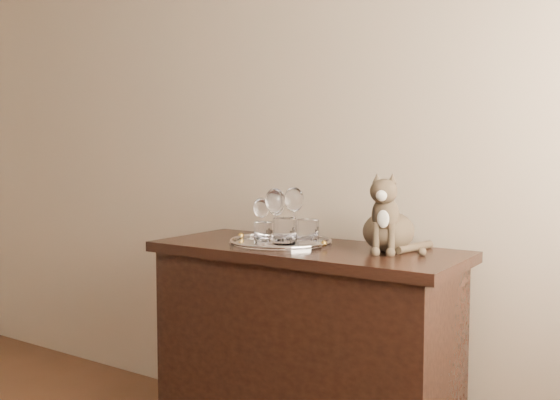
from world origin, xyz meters
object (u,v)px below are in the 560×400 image
(wine_glass_b, at_px, (294,213))
(cat, at_px, (389,212))
(tray, at_px, (281,243))
(sideboard, at_px, (305,355))
(wine_glass_c, at_px, (261,219))
(tumbler_a, at_px, (284,231))
(tumbler_c, at_px, (308,232))
(wine_glass_a, at_px, (276,217))
(wine_glass_d, at_px, (275,215))
(tumbler_b, at_px, (264,233))

(wine_glass_b, height_order, cat, cat)
(tray, bearing_deg, sideboard, 2.03)
(wine_glass_b, xyz_separation_m, wine_glass_c, (-0.10, -0.09, -0.02))
(wine_glass_b, distance_m, tumbler_a, 0.16)
(tray, distance_m, cat, 0.45)
(tumbler_c, xyz_separation_m, cat, (0.29, 0.08, 0.09))
(wine_glass_a, height_order, wine_glass_d, wine_glass_d)
(tumbler_a, relative_size, tumbler_c, 1.04)
(wine_glass_b, bearing_deg, tumbler_a, -71.96)
(sideboard, relative_size, tumbler_a, 11.99)
(tumbler_b, bearing_deg, wine_glass_a, 108.49)
(wine_glass_d, bearing_deg, wine_glass_b, 74.42)
(wine_glass_c, height_order, wine_glass_d, wine_glass_d)
(cat, bearing_deg, tumbler_a, -176.64)
(wine_glass_b, bearing_deg, tray, -88.27)
(sideboard, distance_m, wine_glass_d, 0.56)
(wine_glass_a, bearing_deg, wine_glass_b, 10.50)
(wine_glass_c, xyz_separation_m, wine_glass_d, (0.07, -0.00, 0.02))
(wine_glass_a, relative_size, cat, 0.60)
(tray, height_order, wine_glass_c, wine_glass_c)
(sideboard, bearing_deg, wine_glass_a, 156.35)
(sideboard, bearing_deg, wine_glass_c, 178.79)
(tumbler_c, height_order, cat, cat)
(tumbler_a, relative_size, cat, 0.35)
(tray, xyz_separation_m, wine_glass_b, (-0.00, 0.10, 0.11))
(wine_glass_b, bearing_deg, tumbler_c, -38.99)
(tray, relative_size, cat, 1.39)
(tumbler_a, xyz_separation_m, tumbler_b, (-0.06, -0.05, -0.01))
(tray, xyz_separation_m, wine_glass_c, (-0.10, 0.01, 0.09))
(wine_glass_a, distance_m, wine_glass_b, 0.08)
(wine_glass_c, height_order, tumbler_b, wine_glass_c)
(tumbler_b, bearing_deg, wine_glass_d, 95.47)
(wine_glass_c, distance_m, tumbler_a, 0.15)
(cat, bearing_deg, tray, 176.97)
(wine_glass_d, height_order, tumbler_b, wine_glass_d)
(tumbler_a, bearing_deg, wine_glass_d, 150.01)
(wine_glass_c, distance_m, tumbler_c, 0.23)
(wine_glass_a, relative_size, tumbler_c, 1.79)
(tumbler_a, bearing_deg, tumbler_c, 22.62)
(wine_glass_a, xyz_separation_m, tumbler_a, (0.12, -0.12, -0.04))
(wine_glass_a, distance_m, wine_glass_c, 0.08)
(wine_glass_d, distance_m, tumbler_b, 0.11)
(sideboard, distance_m, tumbler_a, 0.49)
(wine_glass_b, height_order, tumbler_a, wine_glass_b)
(wine_glass_a, bearing_deg, wine_glass_c, -104.26)
(tumbler_a, bearing_deg, sideboard, 30.58)
(tray, distance_m, tumbler_c, 0.13)
(tray, bearing_deg, tumbler_a, -41.29)
(wine_glass_a, xyz_separation_m, tumbler_b, (0.06, -0.17, -0.04))
(wine_glass_a, height_order, wine_glass_c, wine_glass_a)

